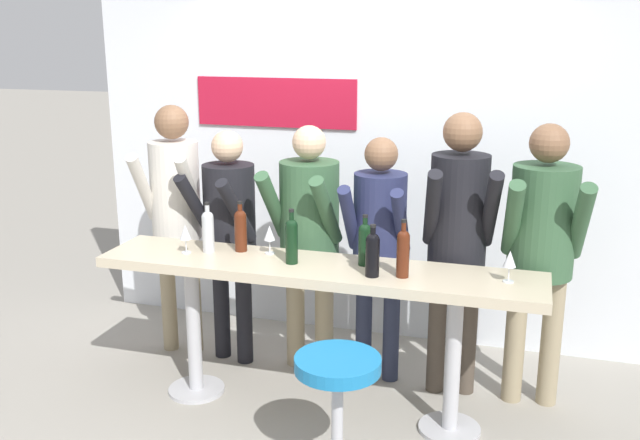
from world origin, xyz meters
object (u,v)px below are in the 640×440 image
(person_left, at_px, (229,222))
(wine_bottle_2, at_px, (292,239))
(person_right, at_px, (542,237))
(wine_bottle_3, at_px, (208,229))
(person_center_left, at_px, (309,224))
(wine_bottle_4, at_px, (403,251))
(person_center, at_px, (379,234))
(wine_bottle_5, at_px, (241,228))
(person_center_right, at_px, (458,224))
(wine_bottle_0, at_px, (365,242))
(wine_bottle_1, at_px, (373,252))
(bar_stool, at_px, (337,399))
(person_far_left, at_px, (175,202))
(wine_glass_0, at_px, (510,260))
(tasting_table, at_px, (316,289))
(wine_glass_2, at_px, (269,234))
(wine_glass_1, at_px, (185,233))

(person_left, distance_m, wine_bottle_2, 0.81)
(person_right, distance_m, wine_bottle_3, 2.00)
(person_center_left, xyz_separation_m, wine_bottle_2, (0.07, -0.55, 0.06))
(person_left, relative_size, wine_bottle_4, 4.94)
(person_left, distance_m, wine_bottle_4, 1.41)
(person_center, relative_size, wine_bottle_5, 5.14)
(person_center_right, distance_m, wine_bottle_3, 1.52)
(person_right, bearing_deg, wine_bottle_3, -173.13)
(wine_bottle_0, xyz_separation_m, wine_bottle_1, (0.09, -0.18, -0.00))
(person_left, distance_m, person_right, 2.02)
(person_center, xyz_separation_m, wine_bottle_4, (0.26, -0.58, 0.08))
(person_right, xyz_separation_m, wine_bottle_2, (-1.39, -0.49, 0.01))
(person_center, bearing_deg, wine_bottle_0, -89.09)
(bar_stool, relative_size, person_right, 0.39)
(person_center_right, bearing_deg, bar_stool, -122.87)
(person_far_left, relative_size, person_right, 1.02)
(person_right, height_order, wine_glass_0, person_right)
(person_far_left, xyz_separation_m, wine_bottle_0, (1.45, -0.46, -0.03))
(wine_bottle_4, bearing_deg, person_left, 156.38)
(wine_bottle_5, bearing_deg, wine_glass_0, -3.63)
(wine_bottle_2, bearing_deg, person_center, 52.48)
(bar_stool, bearing_deg, wine_bottle_5, 137.55)
(person_left, bearing_deg, wine_bottle_2, -27.41)
(person_center_right, bearing_deg, wine_bottle_2, -162.62)
(wine_bottle_2, bearing_deg, wine_bottle_5, 160.24)
(tasting_table, distance_m, person_far_left, 1.34)
(person_right, relative_size, wine_bottle_1, 5.89)
(person_center_left, relative_size, wine_glass_2, 9.45)
(tasting_table, xyz_separation_m, person_right, (1.24, 0.48, 0.29))
(wine_glass_0, height_order, wine_glass_2, same)
(wine_bottle_1, height_order, wine_glass_1, wine_bottle_1)
(bar_stool, xyz_separation_m, wine_bottle_0, (-0.04, 0.71, 0.62))
(person_left, bearing_deg, wine_glass_2, -29.02)
(wine_bottle_4, height_order, wine_bottle_5, wine_bottle_4)
(wine_bottle_1, bearing_deg, person_right, 33.16)
(wine_bottle_3, relative_size, wine_glass_2, 1.77)
(wine_bottle_1, height_order, wine_bottle_4, wine_bottle_4)
(person_center_left, height_order, person_center_right, person_center_right)
(bar_stool, bearing_deg, wine_bottle_0, 93.04)
(person_far_left, height_order, wine_glass_0, person_far_left)
(person_center_right, bearing_deg, wine_bottle_3, -174.82)
(person_center_right, xyz_separation_m, wine_bottle_0, (-0.49, -0.39, -0.04))
(person_center, height_order, wine_bottle_1, person_center)
(person_left, xyz_separation_m, wine_bottle_4, (1.29, -0.56, 0.08))
(wine_glass_1, bearing_deg, wine_bottle_4, -2.12)
(person_center_left, xyz_separation_m, wine_bottle_0, (0.49, -0.46, 0.05))
(person_center_right, xyz_separation_m, wine_bottle_3, (-1.46, -0.42, -0.04))
(person_right, bearing_deg, person_center, 172.46)
(person_far_left, distance_m, person_center, 1.45)
(tasting_table, distance_m, wine_bottle_3, 0.77)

